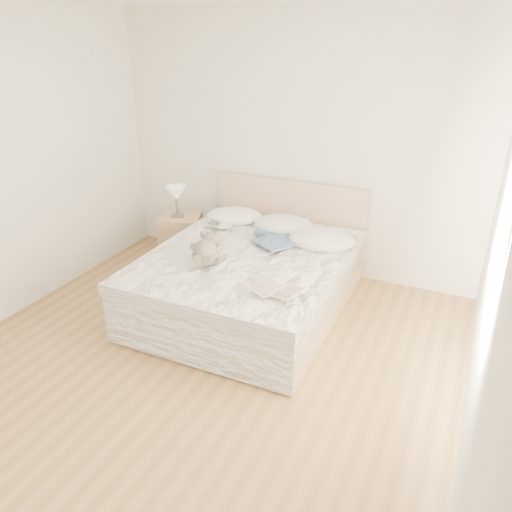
# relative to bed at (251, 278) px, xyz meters

# --- Properties ---
(floor) EXTENTS (4.00, 4.50, 0.00)m
(floor) POSITION_rel_bed_xyz_m (0.00, -1.19, -0.31)
(floor) COLOR brown
(floor) RESTS_ON ground
(wall_back) EXTENTS (4.00, 0.02, 2.70)m
(wall_back) POSITION_rel_bed_xyz_m (0.00, 1.06, 1.04)
(wall_back) COLOR silver
(wall_back) RESTS_ON ground
(wall_right) EXTENTS (0.02, 4.50, 2.70)m
(wall_right) POSITION_rel_bed_xyz_m (2.00, -1.19, 1.04)
(wall_right) COLOR silver
(wall_right) RESTS_ON ground
(window) EXTENTS (0.02, 1.30, 1.10)m
(window) POSITION_rel_bed_xyz_m (1.99, -0.89, 1.14)
(window) COLOR white
(window) RESTS_ON wall_right
(bed) EXTENTS (1.72, 2.14, 1.00)m
(bed) POSITION_rel_bed_xyz_m (0.00, 0.00, 0.00)
(bed) COLOR tan
(bed) RESTS_ON floor
(nightstand) EXTENTS (0.56, 0.54, 0.56)m
(nightstand) POSITION_rel_bed_xyz_m (-1.17, 0.59, -0.03)
(nightstand) COLOR #9D805D
(nightstand) RESTS_ON floor
(table_lamp) EXTENTS (0.23, 0.23, 0.34)m
(table_lamp) POSITION_rel_bed_xyz_m (-1.19, 0.58, 0.50)
(table_lamp) COLOR #46413D
(table_lamp) RESTS_ON nightstand
(pillow_left) EXTENTS (0.70, 0.59, 0.18)m
(pillow_left) POSITION_rel_bed_xyz_m (-0.51, 0.65, 0.33)
(pillow_left) COLOR white
(pillow_left) RESTS_ON bed
(pillow_middle) EXTENTS (0.66, 0.48, 0.19)m
(pillow_middle) POSITION_rel_bed_xyz_m (0.08, 0.62, 0.33)
(pillow_middle) COLOR silver
(pillow_middle) RESTS_ON bed
(pillow_right) EXTENTS (0.70, 0.55, 0.19)m
(pillow_right) POSITION_rel_bed_xyz_m (0.55, 0.42, 0.33)
(pillow_right) COLOR silver
(pillow_right) RESTS_ON bed
(blouse) EXTENTS (0.76, 0.77, 0.02)m
(blouse) POSITION_rel_bed_xyz_m (0.20, 0.28, 0.32)
(blouse) COLOR navy
(blouse) RESTS_ON bed
(photo_book) EXTENTS (0.32, 0.27, 0.02)m
(photo_book) POSITION_rel_bed_xyz_m (-0.53, 0.39, 0.32)
(photo_book) COLOR silver
(photo_book) RESTS_ON bed
(childrens_book) EXTENTS (0.44, 0.36, 0.02)m
(childrens_book) POSITION_rel_bed_xyz_m (0.54, -0.67, 0.32)
(childrens_book) COLOR beige
(childrens_book) RESTS_ON bed
(teddy_bear) EXTENTS (0.39, 0.45, 0.20)m
(teddy_bear) POSITION_rel_bed_xyz_m (-0.25, -0.42, 0.34)
(teddy_bear) COLOR #675B4E
(teddy_bear) RESTS_ON bed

